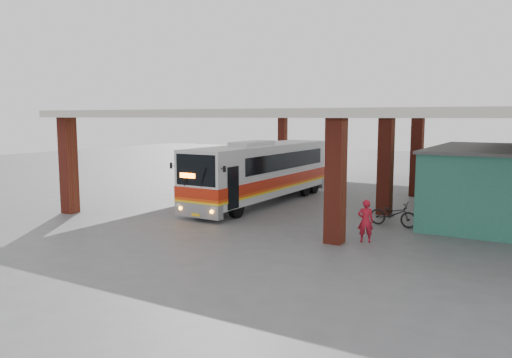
{
  "coord_description": "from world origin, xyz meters",
  "views": [
    {
      "loc": [
        9.31,
        -19.05,
        4.4
      ],
      "look_at": [
        -1.96,
        0.0,
        1.61
      ],
      "focal_mm": 35.0,
      "sensor_mm": 36.0,
      "label": 1
    }
  ],
  "objects_px": {
    "motorcycle": "(393,214)",
    "coach_bus": "(261,172)",
    "pedestrian": "(366,221)",
    "red_chair": "(449,192)"
  },
  "relations": [
    {
      "from": "motorcycle",
      "to": "pedestrian",
      "type": "bearing_deg",
      "value": 179.61
    },
    {
      "from": "coach_bus",
      "to": "pedestrian",
      "type": "distance_m",
      "value": 8.78
    },
    {
      "from": "motorcycle",
      "to": "coach_bus",
      "type": "bearing_deg",
      "value": 76.91
    },
    {
      "from": "motorcycle",
      "to": "pedestrian",
      "type": "distance_m",
      "value": 3.08
    },
    {
      "from": "pedestrian",
      "to": "red_chair",
      "type": "bearing_deg",
      "value": -118.09
    },
    {
      "from": "motorcycle",
      "to": "red_chair",
      "type": "distance_m",
      "value": 8.25
    },
    {
      "from": "pedestrian",
      "to": "motorcycle",
      "type": "bearing_deg",
      "value": -116.0
    },
    {
      "from": "pedestrian",
      "to": "coach_bus",
      "type": "bearing_deg",
      "value": -58.74
    },
    {
      "from": "motorcycle",
      "to": "red_chair",
      "type": "bearing_deg",
      "value": -3.26
    },
    {
      "from": "red_chair",
      "to": "coach_bus",
      "type": "bearing_deg",
      "value": -157.3
    }
  ]
}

